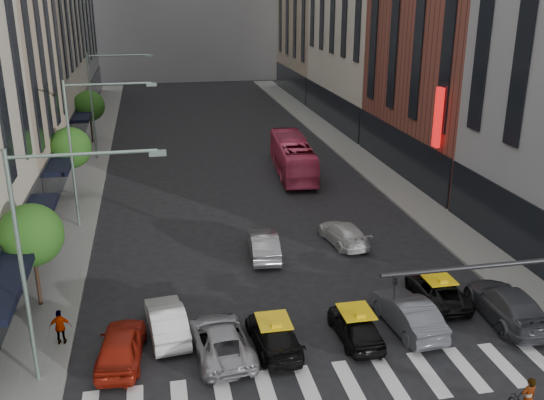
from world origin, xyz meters
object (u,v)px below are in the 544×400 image
streetlamp_near (46,237)px  bus (293,157)px  streetlamp_far (102,92)px  pedestrian_far (61,327)px  taxi_left (274,334)px  taxi_center (355,326)px  streetlamp_mid (86,135)px  car_red (121,346)px  car_white_front (166,320)px

streetlamp_near → bus: streetlamp_near is taller
streetlamp_far → pedestrian_far: bearing=-90.7°
streetlamp_far → taxi_left: (8.29, -31.50, -5.28)m
taxi_center → streetlamp_mid: bearing=-53.7°
car_red → car_white_front: car_red is taller
pedestrian_far → taxi_center: bearing=173.2°
streetlamp_near → taxi_left: size_ratio=2.10×
car_red → bus: 26.90m
taxi_left → bus: bearing=-108.2°
streetlamp_near → taxi_center: bearing=2.1°
taxi_left → taxi_center: taxi_center is taller
streetlamp_near → pedestrian_far: 5.52m
streetlamp_mid → car_red: 16.25m
pedestrian_far → streetlamp_mid: bearing=-89.4°
streetlamp_mid → streetlamp_far: size_ratio=1.00×
taxi_left → taxi_center: (3.53, -0.08, 0.04)m
car_red → taxi_left: car_red is taller
taxi_left → pedestrian_far: bearing=-15.2°
streetlamp_near → streetlamp_mid: bearing=90.0°
streetlamp_far → taxi_left: streetlamp_far is taller
taxi_center → bus: 24.25m
car_white_front → taxi_center: 8.09m
car_red → bus: bus is taller
car_white_front → taxi_left: (4.32, -1.88, -0.09)m
car_white_front → car_red: bearing=35.3°
car_red → car_white_front: size_ratio=0.99×
streetlamp_near → bus: size_ratio=0.86×
car_red → pedestrian_far: 2.95m
streetlamp_far → taxi_center: 34.12m
taxi_center → pedestrian_far: size_ratio=2.51×
bus → taxi_left: bearing=79.9°
pedestrian_far → taxi_left: bearing=170.1°
taxi_center → bus: bearing=-97.8°
streetlamp_near → taxi_center: size_ratio=2.32×
streetlamp_near → car_red: (2.12, 0.75, -5.18)m
streetlamp_mid → streetlamp_near: bearing=-90.0°
streetlamp_far → car_red: bearing=-86.1°
car_white_front → taxi_center: size_ratio=1.11×
streetlamp_mid → taxi_left: (8.29, -15.50, -5.28)m
car_red → car_white_front: (1.86, 1.63, -0.02)m
car_white_front → streetlamp_near: bearing=24.9°
streetlamp_far → car_red: 31.75m
car_red → bus: size_ratio=0.41×
car_white_front → streetlamp_far: bearing=-88.4°
taxi_center → car_red: bearing=-2.8°
car_white_front → bus: size_ratio=0.41×
car_red → taxi_center: car_red is taller
pedestrian_far → car_white_front: bearing=-177.4°
streetlamp_mid → taxi_left: bearing=-61.8°
bus → pedestrian_far: bus is taller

